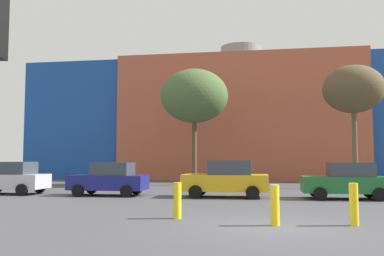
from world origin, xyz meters
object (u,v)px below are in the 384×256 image
at_px(parked_car_0, 10,178).
at_px(bollard_yellow_1, 354,204).
at_px(parked_car_1, 109,179).
at_px(parked_car_2, 227,179).
at_px(bollard_yellow_0, 275,205).
at_px(bollard_yellow_2, 177,200).
at_px(bare_tree_1, 194,96).
at_px(bare_tree_0, 353,90).
at_px(parked_car_3, 347,181).

height_order(parked_car_0, bollard_yellow_1, parked_car_0).
relative_size(parked_car_1, parked_car_2, 0.94).
bearing_deg(bollard_yellow_0, parked_car_2, 103.62).
height_order(parked_car_2, bollard_yellow_0, parked_car_2).
bearing_deg(parked_car_0, bollard_yellow_2, 145.10).
bearing_deg(parked_car_1, bare_tree_1, -108.83).
xyz_separation_m(parked_car_1, bare_tree_1, (2.94, 8.62, 5.38)).
bearing_deg(bollard_yellow_0, bare_tree_1, 106.21).
relative_size(bare_tree_0, bollard_yellow_1, 6.58).
bearing_deg(bare_tree_1, bollard_yellow_1, -66.82).
xyz_separation_m(parked_car_0, bare_tree_0, (18.59, 6.88, 5.27)).
xyz_separation_m(bare_tree_0, bollard_yellow_0, (-5.44, -14.89, -5.55)).
height_order(parked_car_3, bollard_yellow_0, parked_car_3).
bearing_deg(parked_car_2, bollard_yellow_2, 82.33).
bearing_deg(parked_car_1, bollard_yellow_2, 124.25).
bearing_deg(parked_car_1, parked_car_0, 0.00).
bearing_deg(parked_car_3, bollard_yellow_1, 79.85).
height_order(parked_car_0, bollard_yellow_0, parked_car_0).
distance_m(bare_tree_0, bollard_yellow_1, 15.91).
bearing_deg(parked_car_2, bollard_yellow_0, 103.62).
height_order(bare_tree_1, bollard_yellow_2, bare_tree_1).
bearing_deg(bollard_yellow_2, parked_car_2, 82.33).
distance_m(parked_car_2, bare_tree_1, 10.53).
bearing_deg(bare_tree_1, bollard_yellow_2, -83.03).
relative_size(parked_car_0, parked_car_3, 1.00).
relative_size(parked_car_1, bollard_yellow_2, 3.43).
bearing_deg(bollard_yellow_1, parked_car_0, 153.35).
distance_m(parked_car_0, parked_car_3, 16.66).
relative_size(parked_car_1, parked_car_3, 0.99).
bearing_deg(bollard_yellow_1, parked_car_2, 118.01).
xyz_separation_m(bollard_yellow_0, bollard_yellow_1, (2.14, 0.34, 0.03)).
xyz_separation_m(bare_tree_1, bollard_yellow_0, (4.83, -16.63, -5.64)).
relative_size(parked_car_3, bare_tree_1, 0.47).
distance_m(parked_car_1, parked_car_2, 5.83).
bearing_deg(parked_car_0, bare_tree_0, -159.69).
relative_size(bollard_yellow_1, bollard_yellow_2, 1.05).
xyz_separation_m(bare_tree_0, bare_tree_1, (-10.28, 1.73, 0.10)).
bearing_deg(bollard_yellow_2, bare_tree_1, 96.97).
height_order(bollard_yellow_0, bollard_yellow_1, bollard_yellow_1).
xyz_separation_m(parked_car_1, bollard_yellow_1, (9.91, -7.67, -0.24)).
distance_m(parked_car_2, bollard_yellow_1, 8.70).
bearing_deg(bollard_yellow_0, parked_car_0, 148.65).
bearing_deg(parked_car_3, parked_car_2, 0.00).
distance_m(parked_car_3, bollard_yellow_2, 9.61).
xyz_separation_m(bare_tree_1, bollard_yellow_1, (6.97, -16.29, -5.62)).
height_order(parked_car_1, bollard_yellow_0, parked_car_1).
height_order(parked_car_0, bare_tree_1, bare_tree_1).
height_order(bare_tree_0, bollard_yellow_1, bare_tree_0).
bearing_deg(bollard_yellow_1, bare_tree_1, 113.18).
height_order(bollard_yellow_0, bollard_yellow_2, bollard_yellow_0).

